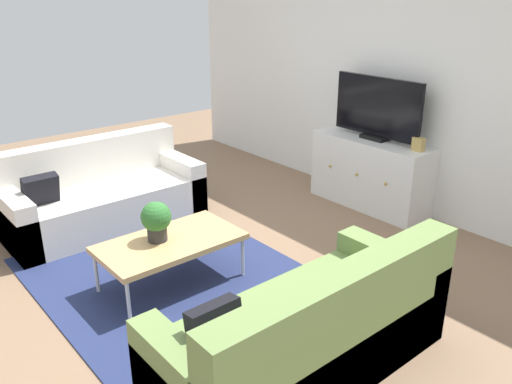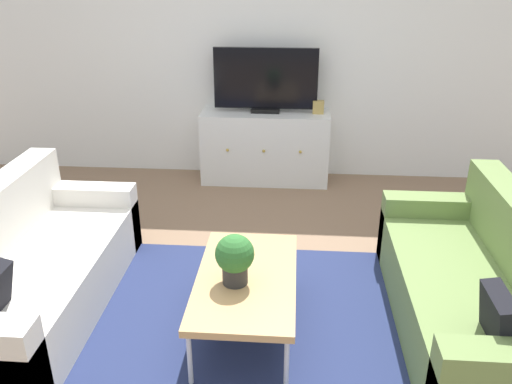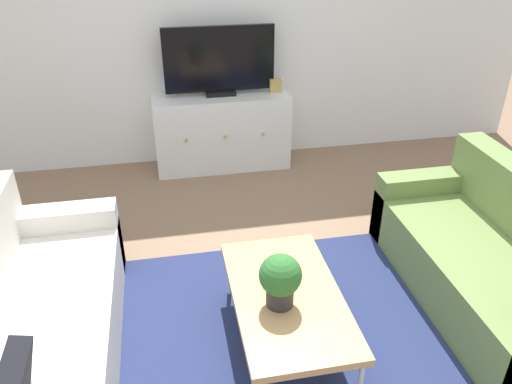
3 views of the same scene
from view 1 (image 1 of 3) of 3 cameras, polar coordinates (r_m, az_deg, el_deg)
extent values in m
plane|color=#84664C|center=(4.35, -6.91, -9.01)|extent=(10.00, 10.00, 0.00)
cube|color=white|center=(5.61, 15.17, 12.08)|extent=(6.40, 0.12, 2.70)
cube|color=navy|center=(4.28, -8.61, -9.56)|extent=(2.50, 1.90, 0.01)
cube|color=silver|center=(5.30, -16.01, -1.52)|extent=(0.80, 1.85, 0.40)
cube|color=silver|center=(5.49, -17.55, 1.41)|extent=(0.20, 1.85, 0.81)
cube|color=silver|center=(5.63, -8.41, 1.25)|extent=(0.80, 0.18, 0.54)
cube|color=silver|center=(5.03, -24.68, -3.06)|extent=(0.80, 0.18, 0.54)
cube|color=black|center=(4.96, -22.33, 0.05)|extent=(0.17, 0.30, 0.32)
cube|color=olive|center=(3.30, 4.96, -15.74)|extent=(0.80, 1.85, 0.40)
cube|color=olive|center=(3.02, 9.25, -15.15)|extent=(0.20, 1.85, 0.81)
cube|color=olive|center=(3.81, 14.08, -9.57)|extent=(0.80, 0.18, 0.54)
cube|color=black|center=(2.83, -4.43, -14.79)|extent=(0.15, 0.30, 0.31)
cube|color=tan|center=(4.08, -9.31, -5.45)|extent=(0.60, 1.08, 0.04)
cylinder|color=silver|center=(4.19, -16.93, -8.41)|extent=(0.03, 0.03, 0.34)
cylinder|color=silver|center=(3.78, -13.66, -11.58)|extent=(0.03, 0.03, 0.34)
cylinder|color=silver|center=(4.60, -5.51, -4.70)|extent=(0.03, 0.03, 0.34)
cylinder|color=silver|center=(4.23, -1.46, -7.10)|extent=(0.03, 0.03, 0.34)
cylinder|color=#2D2D2D|center=(4.07, -10.66, -4.46)|extent=(0.15, 0.15, 0.11)
sphere|color=#2D6B2D|center=(4.01, -10.80, -2.65)|extent=(0.23, 0.23, 0.23)
cube|color=white|center=(5.64, 12.32, 2.03)|extent=(1.29, 0.44, 0.73)
sphere|color=#B79338|center=(5.68, 8.05, 2.83)|extent=(0.03, 0.03, 0.03)
sphere|color=#B79338|center=(5.46, 10.84, 1.88)|extent=(0.03, 0.03, 0.03)
sphere|color=#B79338|center=(5.25, 13.86, 0.85)|extent=(0.03, 0.03, 0.03)
cube|color=black|center=(5.55, 12.77, 5.82)|extent=(0.28, 0.16, 0.04)
cube|color=black|center=(5.47, 13.04, 9.01)|extent=(1.02, 0.04, 0.59)
cube|color=tan|center=(5.23, 17.21, 4.97)|extent=(0.11, 0.07, 0.13)
camera|label=2|loc=(3.04, -58.55, 10.59)|focal=37.08mm
camera|label=3|loc=(3.77, -46.64, 16.10)|focal=35.26mm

